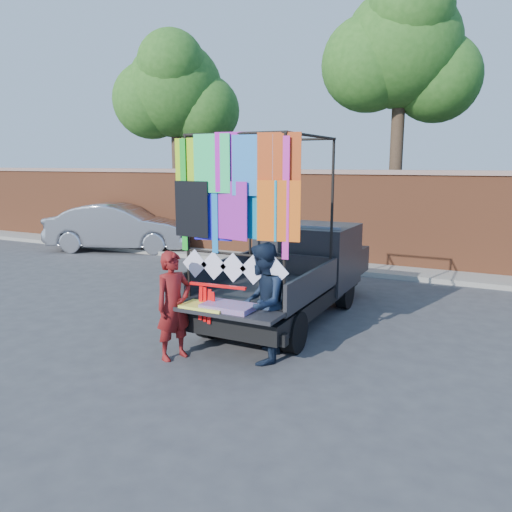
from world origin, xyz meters
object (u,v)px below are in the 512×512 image
at_px(pickup_truck, 298,269).
at_px(man, 263,303).
at_px(woman, 174,306).
at_px(sedan, 121,227).

xyz_separation_m(pickup_truck, man, (0.47, -2.51, 0.04)).
bearing_deg(woman, pickup_truck, 7.15).
distance_m(pickup_truck, woman, 3.06).
height_order(pickup_truck, man, pickup_truck).
xyz_separation_m(pickup_truck, woman, (-0.71, -2.98, -0.03)).
height_order(sedan, man, man).
relative_size(pickup_truck, sedan, 1.11).
bearing_deg(man, woman, -83.54).
bearing_deg(sedan, pickup_truck, -136.82).
distance_m(woman, man, 1.27).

